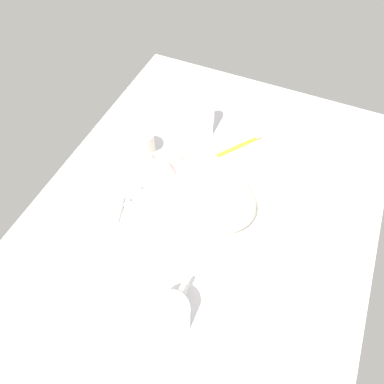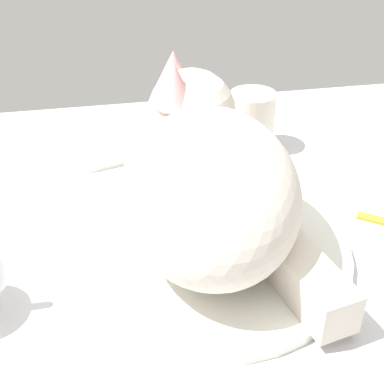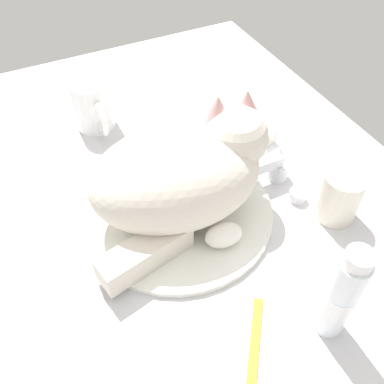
{
  "view_description": "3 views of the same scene",
  "coord_description": "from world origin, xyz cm",
  "px_view_note": "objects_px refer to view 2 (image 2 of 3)",
  "views": [
    {
      "loc": [
        -46.12,
        -17.11,
        77.65
      ],
      "look_at": [
        0.86,
        3.41,
        5.89
      ],
      "focal_mm": 34.32,
      "sensor_mm": 36.0,
      "label": 1
    },
    {
      "loc": [
        -10.27,
        -44.72,
        37.81
      ],
      "look_at": [
        -1.31,
        2.49,
        6.52
      ],
      "focal_mm": 51.36,
      "sensor_mm": 36.0,
      "label": 2
    },
    {
      "loc": [
        40.95,
        -17.31,
        52.29
      ],
      "look_at": [
        1.58,
        1.91,
        5.65
      ],
      "focal_mm": 40.22,
      "sensor_mm": 36.0,
      "label": 3
    }
  ],
  "objects_px": {
    "faucet": "(180,156)",
    "cat": "(209,179)",
    "soap_bar": "(107,153)",
    "rinse_cup": "(252,121)"
  },
  "relations": [
    {
      "from": "faucet",
      "to": "cat",
      "type": "height_order",
      "value": "cat"
    },
    {
      "from": "cat",
      "to": "soap_bar",
      "type": "relative_size",
      "value": 4.54
    },
    {
      "from": "faucet",
      "to": "rinse_cup",
      "type": "xyz_separation_m",
      "value": [
        0.11,
        0.05,
        0.02
      ]
    },
    {
      "from": "faucet",
      "to": "rinse_cup",
      "type": "bearing_deg",
      "value": 22.75
    },
    {
      "from": "cat",
      "to": "soap_bar",
      "type": "height_order",
      "value": "cat"
    },
    {
      "from": "faucet",
      "to": "soap_bar",
      "type": "height_order",
      "value": "faucet"
    },
    {
      "from": "soap_bar",
      "to": "rinse_cup",
      "type": "bearing_deg",
      "value": 6.05
    },
    {
      "from": "cat",
      "to": "rinse_cup",
      "type": "bearing_deg",
      "value": 62.92
    },
    {
      "from": "rinse_cup",
      "to": "faucet",
      "type": "bearing_deg",
      "value": -157.25
    },
    {
      "from": "cat",
      "to": "rinse_cup",
      "type": "height_order",
      "value": "cat"
    }
  ]
}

